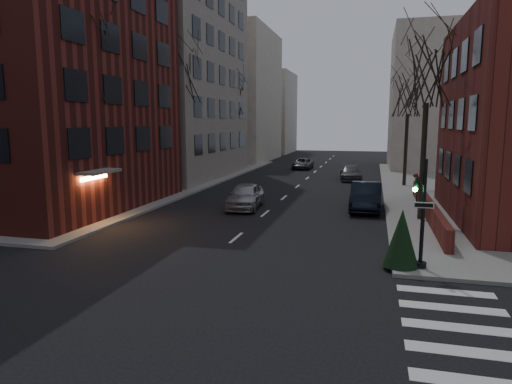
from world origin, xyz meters
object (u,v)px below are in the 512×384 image
tree_left_a (89,65)px  car_lane_silver (245,196)px  tree_right_a (428,73)px  streetlamp_near (167,139)px  streetlamp_far (244,133)px  car_lane_gray (351,173)px  tree_right_b (408,96)px  sandwich_board (399,242)px  tree_left_c (233,98)px  evergreen_shrub (402,238)px  traffic_signal (421,221)px  parked_sedan (366,197)px  car_lane_far (303,164)px  tree_left_b (180,77)px

tree_left_a → car_lane_silver: bearing=36.3°
tree_left_a → tree_right_a: 18.05m
streetlamp_near → streetlamp_far: (0.00, 20.00, 0.00)m
tree_right_a → car_lane_gray: bearing=104.8°
streetlamp_near → tree_left_a: bearing=-94.3°
tree_right_b → car_lane_gray: 9.01m
car_lane_silver → sandwich_board: car_lane_silver is taller
sandwich_board → streetlamp_far: bearing=138.9°
tree_left_c → evergreen_shrub: 35.62m
traffic_signal → evergreen_shrub: bearing=-177.1°
tree_left_a → car_lane_gray: (12.99, 21.52, -7.78)m
parked_sedan → car_lane_far: 25.16m
tree_left_b → sandwich_board: bearing=-43.7°
streetlamp_far → evergreen_shrub: (15.50, -33.04, -3.01)m
streetlamp_far → car_lane_far: bearing=22.0°
car_lane_gray → evergreen_shrub: evergreen_shrub is taller
parked_sedan → sandwich_board: (1.47, -9.98, -0.22)m
traffic_signal → sandwich_board: 2.17m
tree_right_a → evergreen_shrub: size_ratio=4.51×
parked_sedan → traffic_signal: bearing=-79.3°
parked_sedan → car_lane_silver: parked_sedan is taller
streetlamp_far → car_lane_gray: streetlamp_far is taller
tree_left_a → evergreen_shrub: tree_left_a is taller
streetlamp_far → sandwich_board: streetlamp_far is taller
tree_left_c → evergreen_shrub: bearing=-62.6°
car_lane_silver → car_lane_gray: bearing=66.0°
streetlamp_far → parked_sedan: streetlamp_far is taller
tree_right_b → parked_sedan: tree_right_b is taller
streetlamp_far → sandwich_board: bearing=-63.7°
tree_right_b → evergreen_shrub: 23.95m
tree_left_a → tree_right_b: (17.60, 18.00, -0.88)m
tree_left_a → evergreen_shrub: bearing=-17.4°
tree_left_a → parked_sedan: size_ratio=1.97×
streetlamp_near → tree_left_c: bearing=91.9°
evergreen_shrub → parked_sedan: bearing=97.2°
sandwich_board → tree_right_a: bearing=101.1°
tree_left_c → car_lane_gray: size_ratio=2.04×
car_lane_far → evergreen_shrub: size_ratio=2.09×
tree_left_a → tree_left_c: bearing=90.0°
parked_sedan → car_lane_far: size_ratio=1.16×
tree_right_a → streetlamp_near: size_ratio=1.55×
streetlamp_far → car_lane_gray: 14.42m
tree_right_b → car_lane_far: bearing=130.0°
tree_left_c → car_lane_silver: (7.20, -20.71, -7.22)m
tree_left_a → streetlamp_far: size_ratio=1.63×
evergreen_shrub → car_lane_silver: bearing=130.8°
tree_left_c → car_lane_far: size_ratio=2.16×
tree_right_a → streetlamp_near: bearing=166.8°
parked_sedan → tree_left_b: bearing=160.2°
traffic_signal → streetlamp_near: (-16.14, 13.01, 2.33)m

